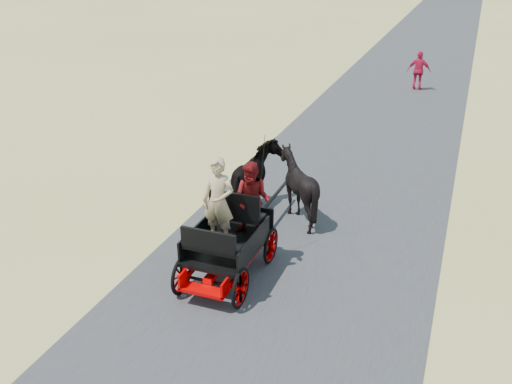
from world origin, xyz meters
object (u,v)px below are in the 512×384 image
(horse_left, at_px, (255,180))
(pedestrian, at_px, (419,71))
(carriage, at_px, (228,260))
(horse_right, at_px, (298,186))

(horse_left, height_order, pedestrian, pedestrian)
(carriage, distance_m, pedestrian, 17.26)
(carriage, relative_size, pedestrian, 1.39)
(carriage, bearing_deg, horse_right, 79.61)
(carriage, distance_m, horse_left, 3.09)
(horse_right, height_order, pedestrian, pedestrian)
(carriage, height_order, pedestrian, pedestrian)
(horse_left, xyz_separation_m, horse_right, (1.10, 0.00, 0.00))
(horse_right, bearing_deg, pedestrian, -95.33)
(horse_right, bearing_deg, carriage, 79.61)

